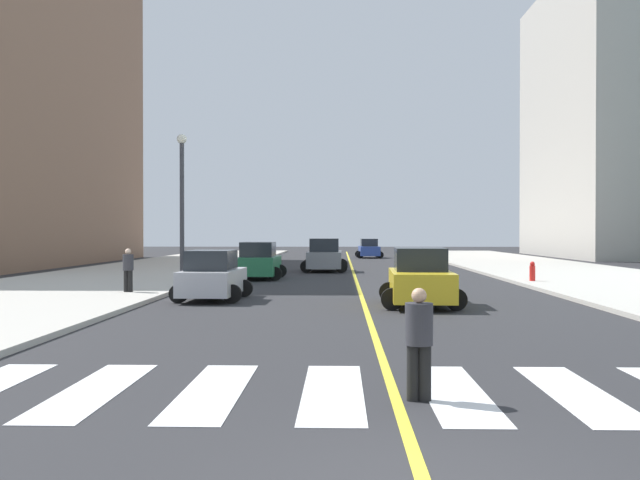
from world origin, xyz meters
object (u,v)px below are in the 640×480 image
car_yellow_third (420,279)px  street_lamp (182,194)px  car_silver_fifth (213,277)px  pedestrian_walking_west (128,268)px  fire_hydrant (532,272)px  car_blue_nearest (369,249)px  pedestrian_crossing (419,339)px  car_green_second (259,262)px  car_gray_fourth (325,256)px

car_yellow_third → street_lamp: bearing=-40.5°
car_silver_fifth → pedestrian_walking_west: pedestrian_walking_west is taller
street_lamp → car_yellow_third: bearing=-42.3°
car_yellow_third → street_lamp: 13.54m
pedestrian_walking_west → fire_hydrant: bearing=-145.2°
car_blue_nearest → fire_hydrant: 33.72m
pedestrian_crossing → car_blue_nearest: bearing=-84.2°
car_silver_fifth → street_lamp: size_ratio=0.60×
car_green_second → car_silver_fifth: 11.17m
car_gray_fourth → street_lamp: bearing=-118.7°
car_blue_nearest → street_lamp: 35.64m
pedestrian_walking_west → fire_hydrant: 17.96m
car_green_second → pedestrian_crossing: (5.25, -25.98, -0.00)m
car_silver_fifth → pedestrian_walking_west: 3.79m
car_green_second → pedestrian_crossing: car_green_second is taller
pedestrian_crossing → street_lamp: 23.61m
car_gray_fourth → fire_hydrant: (9.75, -10.18, -0.36)m
car_yellow_third → car_gray_fourth: bearing=-78.1°
car_green_second → pedestrian_walking_west: 10.34m
car_yellow_third → pedestrian_crossing: size_ratio=2.66×
car_blue_nearest → car_silver_fifth: size_ratio=1.01×
car_yellow_third → fire_hydrant: (6.22, 9.81, -0.30)m
car_gray_fourth → street_lamp: (-6.19, -11.13, 3.19)m
car_blue_nearest → car_yellow_third: size_ratio=0.94×
street_lamp → pedestrian_walking_west: bearing=-98.3°
car_gray_fourth → car_silver_fifth: (-3.54, -18.20, -0.12)m
car_green_second → car_gray_fourth: 7.73m
car_green_second → car_yellow_third: (6.73, -12.95, -0.01)m
car_blue_nearest → street_lamp: size_ratio=0.60×
pedestrian_crossing → pedestrian_walking_west: 18.70m
car_silver_fifth → pedestrian_walking_west: (-3.45, 1.55, 0.22)m
car_green_second → car_gray_fourth: (3.20, 7.04, 0.05)m
car_gray_fourth → street_lamp: size_ratio=0.68×
pedestrian_crossing → pedestrian_walking_west: size_ratio=0.99×
car_yellow_third → pedestrian_walking_west: size_ratio=2.62×
car_green_second → street_lamp: bearing=-125.3°
pedestrian_crossing → pedestrian_walking_west: (-9.04, 16.36, 0.16)m
car_yellow_third → car_silver_fifth: (-7.07, 1.78, -0.06)m
car_yellow_third → fire_hydrant: bearing=-120.5°
car_yellow_third → pedestrian_walking_west: 11.04m
pedestrian_crossing → fire_hydrant: size_ratio=1.80×
car_green_second → car_yellow_third: size_ratio=1.00×
car_green_second → car_blue_nearest: bearing=78.1°
fire_hydrant → street_lamp: (-15.94, -0.95, 3.54)m
car_yellow_third → street_lamp: street_lamp is taller
car_blue_nearest → car_silver_fifth: 41.80m
car_blue_nearest → pedestrian_walking_west: pedestrian_walking_west is taller
fire_hydrant → street_lamp: size_ratio=0.13×
car_gray_fourth → pedestrian_crossing: size_ratio=2.81×
car_yellow_third → pedestrian_walking_west: car_yellow_third is taller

